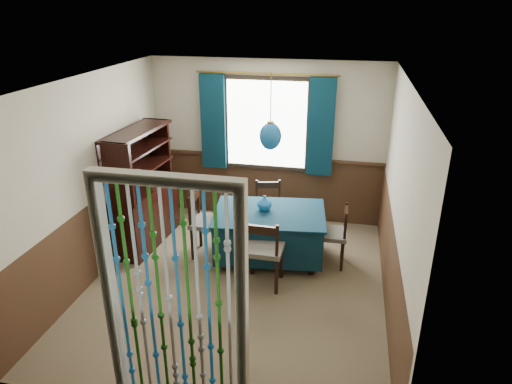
% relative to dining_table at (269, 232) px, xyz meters
% --- Properties ---
extents(floor, '(4.00, 4.00, 0.00)m').
position_rel_dining_table_xyz_m(floor, '(-0.28, -0.68, -0.41)').
color(floor, brown).
rests_on(floor, ground).
extents(ceiling, '(4.00, 4.00, 0.00)m').
position_rel_dining_table_xyz_m(ceiling, '(-0.28, -0.68, 2.09)').
color(ceiling, silver).
rests_on(ceiling, ground).
extents(wall_back, '(3.60, 0.00, 3.60)m').
position_rel_dining_table_xyz_m(wall_back, '(-0.28, 1.32, 0.84)').
color(wall_back, '#BFB59C').
rests_on(wall_back, ground).
extents(wall_front, '(3.60, 0.00, 3.60)m').
position_rel_dining_table_xyz_m(wall_front, '(-0.28, -2.68, 0.84)').
color(wall_front, '#BFB59C').
rests_on(wall_front, ground).
extents(wall_left, '(0.00, 4.00, 4.00)m').
position_rel_dining_table_xyz_m(wall_left, '(-2.08, -0.68, 0.84)').
color(wall_left, '#BFB59C').
rests_on(wall_left, ground).
extents(wall_right, '(0.00, 4.00, 4.00)m').
position_rel_dining_table_xyz_m(wall_right, '(1.52, -0.68, 0.84)').
color(wall_right, '#BFB59C').
rests_on(wall_right, ground).
extents(wainscot_back, '(3.60, 0.00, 3.60)m').
position_rel_dining_table_xyz_m(wainscot_back, '(-0.28, 1.30, 0.09)').
color(wainscot_back, '#3F2718').
rests_on(wainscot_back, ground).
extents(wainscot_front, '(3.60, 0.00, 3.60)m').
position_rel_dining_table_xyz_m(wainscot_front, '(-0.28, -2.67, 0.09)').
color(wainscot_front, '#3F2718').
rests_on(wainscot_front, ground).
extents(wainscot_left, '(0.00, 4.00, 4.00)m').
position_rel_dining_table_xyz_m(wainscot_left, '(-2.07, -0.68, 0.09)').
color(wainscot_left, '#3F2718').
rests_on(wainscot_left, ground).
extents(wainscot_right, '(0.00, 4.00, 4.00)m').
position_rel_dining_table_xyz_m(wainscot_right, '(1.50, -0.68, 0.09)').
color(wainscot_right, '#3F2718').
rests_on(wainscot_right, ground).
extents(window, '(1.32, 0.12, 1.42)m').
position_rel_dining_table_xyz_m(window, '(-0.28, 1.27, 1.14)').
color(window, black).
rests_on(window, wall_back).
extents(doorway, '(1.16, 0.12, 2.18)m').
position_rel_dining_table_xyz_m(doorway, '(-0.28, -2.62, 0.64)').
color(doorway, silver).
rests_on(doorway, ground).
extents(dining_table, '(1.56, 1.18, 0.70)m').
position_rel_dining_table_xyz_m(dining_table, '(0.00, 0.00, 0.00)').
color(dining_table, '#0A2635').
rests_on(dining_table, floor).
extents(chair_near, '(0.47, 0.45, 0.93)m').
position_rel_dining_table_xyz_m(chair_near, '(0.04, -0.64, 0.09)').
color(chair_near, black).
rests_on(chair_near, floor).
extents(chair_far, '(0.49, 0.48, 0.83)m').
position_rel_dining_table_xyz_m(chair_far, '(-0.13, 0.66, 0.04)').
color(chair_far, black).
rests_on(chair_far, floor).
extents(chair_left, '(0.44, 0.46, 0.92)m').
position_rel_dining_table_xyz_m(chair_left, '(-0.87, -0.05, 0.08)').
color(chair_left, black).
rests_on(chair_left, floor).
extents(chair_right, '(0.40, 0.42, 0.83)m').
position_rel_dining_table_xyz_m(chair_right, '(0.85, 0.04, 0.04)').
color(chair_right, black).
rests_on(chair_right, floor).
extents(sideboard, '(0.55, 1.32, 1.68)m').
position_rel_dining_table_xyz_m(sideboard, '(-1.84, 0.12, 0.18)').
color(sideboard, black).
rests_on(sideboard, floor).
extents(pendant_lamp, '(0.27, 0.27, 0.94)m').
position_rel_dining_table_xyz_m(pendant_lamp, '(-0.00, -0.00, 1.33)').
color(pendant_lamp, olive).
rests_on(pendant_lamp, ceiling).
extents(vase_table, '(0.20, 0.20, 0.19)m').
position_rel_dining_table_xyz_m(vase_table, '(-0.08, 0.07, 0.38)').
color(vase_table, '#14548D').
rests_on(vase_table, dining_table).
extents(bowl_shelf, '(0.30, 0.30, 0.05)m').
position_rel_dining_table_xyz_m(bowl_shelf, '(-1.78, -0.19, 0.77)').
color(bowl_shelf, beige).
rests_on(bowl_shelf, sideboard).
extents(vase_sideboard, '(0.20, 0.20, 0.17)m').
position_rel_dining_table_xyz_m(vase_sideboard, '(-1.78, 0.36, 0.52)').
color(vase_sideboard, beige).
rests_on(vase_sideboard, sideboard).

